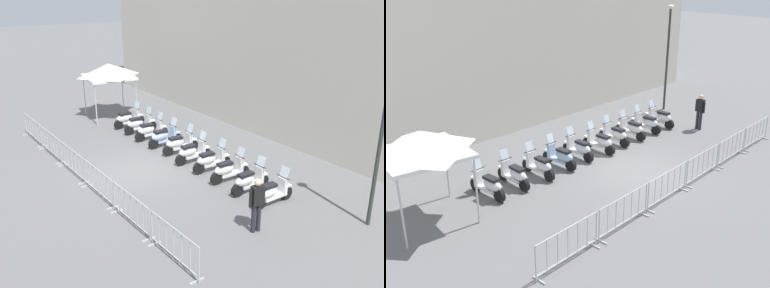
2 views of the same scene
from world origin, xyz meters
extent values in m
plane|color=slate|center=(0.00, 0.00, 0.00)|extent=(120.00, 120.00, 0.00)
cube|color=beige|center=(-1.17, 7.95, 5.43)|extent=(28.05, 6.45, 10.87)
cylinder|color=black|center=(-5.51, 2.26, 0.24)|extent=(0.23, 0.50, 0.48)
cylinder|color=black|center=(-5.27, 1.04, 0.24)|extent=(0.23, 0.50, 0.48)
cube|color=white|center=(-5.39, 1.65, 0.28)|extent=(0.44, 0.91, 0.10)
ellipsoid|color=white|center=(-5.34, 1.37, 0.52)|extent=(0.52, 0.89, 0.40)
cube|color=black|center=(-5.34, 1.40, 0.74)|extent=(0.39, 0.64, 0.10)
cube|color=white|center=(-5.47, 2.07, 0.55)|extent=(0.36, 0.20, 0.60)
cylinder|color=black|center=(-5.47, 2.07, 0.88)|extent=(0.56, 0.14, 0.04)
cube|color=silver|center=(-5.48, 2.12, 1.06)|extent=(0.34, 0.20, 0.35)
cube|color=white|center=(-5.51, 2.26, 0.51)|extent=(0.26, 0.35, 0.06)
cylinder|color=black|center=(-4.34, 2.44, 0.24)|extent=(0.19, 0.49, 0.48)
cylinder|color=black|center=(-4.20, 1.20, 0.24)|extent=(0.19, 0.49, 0.48)
cube|color=white|center=(-4.27, 1.82, 0.28)|extent=(0.37, 0.89, 0.10)
ellipsoid|color=white|center=(-4.24, 1.54, 0.52)|extent=(0.45, 0.87, 0.40)
cube|color=black|center=(-4.24, 1.57, 0.74)|extent=(0.34, 0.63, 0.10)
cube|color=white|center=(-4.32, 2.25, 0.55)|extent=(0.35, 0.18, 0.60)
cylinder|color=black|center=(-4.32, 2.25, 0.88)|extent=(0.56, 0.10, 0.04)
cube|color=silver|center=(-4.32, 2.30, 1.06)|extent=(0.33, 0.17, 0.35)
cube|color=white|center=(-4.34, 2.44, 0.51)|extent=(0.23, 0.34, 0.06)
cylinder|color=black|center=(-3.22, 2.55, 0.24)|extent=(0.20, 0.49, 0.48)
cylinder|color=black|center=(-3.07, 1.31, 0.24)|extent=(0.20, 0.49, 0.48)
cube|color=white|center=(-3.14, 1.93, 0.28)|extent=(0.38, 0.90, 0.10)
ellipsoid|color=white|center=(-3.11, 1.65, 0.52)|extent=(0.46, 0.88, 0.40)
cube|color=black|center=(-3.11, 1.68, 0.74)|extent=(0.35, 0.63, 0.10)
cube|color=white|center=(-3.20, 2.36, 0.55)|extent=(0.35, 0.18, 0.60)
cylinder|color=black|center=(-3.20, 2.36, 0.88)|extent=(0.56, 0.10, 0.04)
cube|color=silver|center=(-3.20, 2.41, 1.06)|extent=(0.33, 0.18, 0.35)
cube|color=white|center=(-3.22, 2.55, 0.51)|extent=(0.24, 0.34, 0.06)
cylinder|color=black|center=(-2.13, 2.74, 0.24)|extent=(0.22, 0.50, 0.48)
cylinder|color=black|center=(-1.93, 1.52, 0.24)|extent=(0.22, 0.50, 0.48)
cube|color=#A8C1E0|center=(-2.03, 2.13, 0.28)|extent=(0.42, 0.90, 0.10)
ellipsoid|color=#A8C1E0|center=(-1.98, 1.85, 0.52)|extent=(0.49, 0.89, 0.40)
cube|color=black|center=(-1.99, 1.88, 0.74)|extent=(0.37, 0.64, 0.10)
cube|color=#A8C1E0|center=(-2.10, 2.56, 0.55)|extent=(0.36, 0.19, 0.60)
cylinder|color=black|center=(-2.10, 2.56, 0.88)|extent=(0.56, 0.13, 0.04)
cube|color=silver|center=(-2.11, 2.61, 1.06)|extent=(0.34, 0.19, 0.35)
cube|color=#A8C1E0|center=(-2.13, 2.74, 0.51)|extent=(0.25, 0.35, 0.06)
cylinder|color=black|center=(-0.97, 2.97, 0.24)|extent=(0.18, 0.49, 0.48)
cylinder|color=black|center=(-0.87, 1.74, 0.24)|extent=(0.18, 0.49, 0.48)
cube|color=white|center=(-0.92, 2.36, 0.28)|extent=(0.35, 0.89, 0.10)
ellipsoid|color=white|center=(-0.90, 2.08, 0.52)|extent=(0.43, 0.87, 0.40)
cube|color=black|center=(-0.90, 2.11, 0.74)|extent=(0.33, 0.62, 0.10)
cube|color=white|center=(-0.95, 2.79, 0.55)|extent=(0.35, 0.17, 0.60)
cylinder|color=black|center=(-0.95, 2.79, 0.88)|extent=(0.56, 0.08, 0.04)
cube|color=silver|center=(-0.96, 2.84, 1.06)|extent=(0.33, 0.16, 0.35)
cube|color=white|center=(-0.97, 2.97, 0.51)|extent=(0.22, 0.33, 0.06)
cylinder|color=black|center=(0.14, 2.99, 0.24)|extent=(0.20, 0.49, 0.48)
cylinder|color=black|center=(0.31, 1.76, 0.24)|extent=(0.20, 0.49, 0.48)
cube|color=white|center=(0.22, 2.38, 0.28)|extent=(0.40, 0.90, 0.10)
ellipsoid|color=white|center=(0.26, 2.10, 0.52)|extent=(0.47, 0.88, 0.40)
cube|color=black|center=(0.26, 2.13, 0.74)|extent=(0.36, 0.63, 0.10)
cube|color=white|center=(0.16, 2.81, 0.55)|extent=(0.36, 0.18, 0.60)
cylinder|color=black|center=(0.16, 2.81, 0.88)|extent=(0.56, 0.11, 0.04)
cube|color=silver|center=(0.16, 2.86, 1.06)|extent=(0.34, 0.18, 0.35)
cube|color=white|center=(0.14, 2.99, 0.51)|extent=(0.24, 0.34, 0.06)
cylinder|color=black|center=(1.28, 3.25, 0.24)|extent=(0.18, 0.49, 0.48)
cylinder|color=black|center=(1.38, 2.01, 0.24)|extent=(0.18, 0.49, 0.48)
cube|color=white|center=(1.33, 2.63, 0.28)|extent=(0.35, 0.89, 0.10)
ellipsoid|color=white|center=(1.35, 2.35, 0.52)|extent=(0.43, 0.87, 0.40)
cube|color=black|center=(1.35, 2.38, 0.74)|extent=(0.33, 0.62, 0.10)
cube|color=white|center=(1.29, 3.06, 0.55)|extent=(0.35, 0.17, 0.60)
cylinder|color=black|center=(1.29, 3.06, 0.88)|extent=(0.56, 0.08, 0.04)
cube|color=silver|center=(1.29, 3.11, 1.06)|extent=(0.33, 0.17, 0.35)
cube|color=white|center=(1.28, 3.25, 0.51)|extent=(0.23, 0.34, 0.06)
cylinder|color=black|center=(2.40, 3.37, 0.24)|extent=(0.18, 0.49, 0.48)
cylinder|color=black|center=(2.51, 2.14, 0.24)|extent=(0.18, 0.49, 0.48)
cube|color=white|center=(2.46, 2.75, 0.28)|extent=(0.36, 0.89, 0.10)
ellipsoid|color=white|center=(2.48, 2.48, 0.52)|extent=(0.43, 0.87, 0.40)
cube|color=black|center=(2.48, 2.51, 0.74)|extent=(0.33, 0.62, 0.10)
cube|color=white|center=(2.42, 3.19, 0.55)|extent=(0.35, 0.17, 0.60)
cylinder|color=black|center=(2.42, 3.19, 0.88)|extent=(0.56, 0.09, 0.04)
cube|color=silver|center=(2.41, 3.24, 1.06)|extent=(0.33, 0.17, 0.35)
cube|color=white|center=(2.40, 3.37, 0.51)|extent=(0.23, 0.34, 0.06)
cylinder|color=black|center=(3.47, 3.51, 0.24)|extent=(0.22, 0.50, 0.48)
cylinder|color=black|center=(3.68, 2.29, 0.24)|extent=(0.22, 0.50, 0.48)
cube|color=white|center=(3.58, 2.90, 0.28)|extent=(0.43, 0.90, 0.10)
ellipsoid|color=white|center=(3.63, 2.63, 0.52)|extent=(0.50, 0.89, 0.40)
cube|color=black|center=(3.62, 2.66, 0.74)|extent=(0.38, 0.64, 0.10)
cube|color=white|center=(3.50, 3.33, 0.55)|extent=(0.36, 0.20, 0.60)
cylinder|color=black|center=(3.50, 3.33, 0.88)|extent=(0.56, 0.13, 0.04)
cube|color=silver|center=(3.49, 3.38, 1.06)|extent=(0.34, 0.19, 0.35)
cube|color=white|center=(3.47, 3.51, 0.51)|extent=(0.25, 0.35, 0.06)
cylinder|color=black|center=(4.61, 3.66, 0.24)|extent=(0.21, 0.49, 0.48)
cylinder|color=black|center=(4.79, 2.43, 0.24)|extent=(0.21, 0.49, 0.48)
cube|color=white|center=(4.70, 3.04, 0.28)|extent=(0.40, 0.90, 0.10)
ellipsoid|color=white|center=(4.74, 2.77, 0.52)|extent=(0.47, 0.88, 0.40)
cube|color=black|center=(4.73, 2.80, 0.74)|extent=(0.36, 0.63, 0.10)
cube|color=white|center=(4.64, 3.47, 0.55)|extent=(0.36, 0.19, 0.60)
cylinder|color=black|center=(4.64, 3.47, 0.88)|extent=(0.56, 0.11, 0.04)
cube|color=silver|center=(4.63, 3.52, 1.06)|extent=(0.34, 0.18, 0.35)
cube|color=white|center=(4.61, 3.66, 0.51)|extent=(0.24, 0.34, 0.06)
cube|color=#B2B5B7|center=(-6.52, -3.17, 0.02)|extent=(0.10, 0.44, 0.04)
cube|color=#B2B5B7|center=(-4.49, -2.87, 0.02)|extent=(0.10, 0.44, 0.04)
cylinder|color=#B2B5B7|center=(-6.61, -3.18, 0.53)|extent=(0.04, 0.04, 1.05)
cylinder|color=#B2B5B7|center=(-4.40, -2.85, 0.53)|extent=(0.04, 0.04, 1.05)
cylinder|color=#B2B5B7|center=(-5.51, -3.02, 1.05)|extent=(2.22, 0.36, 0.04)
cylinder|color=#B2B5B7|center=(-5.51, -3.02, 0.18)|extent=(2.22, 0.36, 0.04)
cylinder|color=#B2B5B7|center=(-6.24, -3.13, 0.61)|extent=(0.02, 0.02, 0.87)
cylinder|color=#B2B5B7|center=(-5.87, -3.07, 0.61)|extent=(0.02, 0.02, 0.87)
cylinder|color=#B2B5B7|center=(-5.51, -3.02, 0.61)|extent=(0.02, 0.02, 0.87)
cylinder|color=#B2B5B7|center=(-5.14, -2.96, 0.61)|extent=(0.02, 0.02, 0.87)
cylinder|color=#B2B5B7|center=(-4.77, -2.91, 0.61)|extent=(0.02, 0.02, 0.87)
cube|color=#B2B5B7|center=(-4.19, -2.82, 0.02)|extent=(0.10, 0.44, 0.04)
cube|color=#B2B5B7|center=(-2.16, -2.53, 0.02)|extent=(0.10, 0.44, 0.04)
cylinder|color=#B2B5B7|center=(-4.28, -2.84, 0.53)|extent=(0.04, 0.04, 1.05)
cylinder|color=#B2B5B7|center=(-2.07, -2.51, 0.53)|extent=(0.04, 0.04, 1.05)
cylinder|color=#B2B5B7|center=(-3.18, -2.68, 1.05)|extent=(2.22, 0.36, 0.04)
cylinder|color=#B2B5B7|center=(-3.18, -2.68, 0.18)|extent=(2.22, 0.36, 0.04)
cylinder|color=#B2B5B7|center=(-3.91, -2.78, 0.61)|extent=(0.02, 0.02, 0.87)
cylinder|color=#B2B5B7|center=(-3.54, -2.73, 0.61)|extent=(0.02, 0.02, 0.87)
cylinder|color=#B2B5B7|center=(-3.18, -2.68, 0.61)|extent=(0.02, 0.02, 0.87)
cylinder|color=#B2B5B7|center=(-2.81, -2.62, 0.61)|extent=(0.02, 0.02, 0.87)
cylinder|color=#B2B5B7|center=(-2.44, -2.57, 0.61)|extent=(0.02, 0.02, 0.87)
cube|color=#B2B5B7|center=(-1.86, -2.48, 0.02)|extent=(0.10, 0.44, 0.04)
cube|color=#B2B5B7|center=(0.17, -2.18, 0.02)|extent=(0.10, 0.44, 0.04)
cylinder|color=#B2B5B7|center=(-1.95, -2.50, 0.53)|extent=(0.04, 0.04, 1.05)
cylinder|color=#B2B5B7|center=(0.26, -2.17, 0.53)|extent=(0.04, 0.04, 1.05)
cylinder|color=#B2B5B7|center=(-0.85, -2.33, 1.05)|extent=(2.22, 0.36, 0.04)
cylinder|color=#B2B5B7|center=(-0.85, -2.33, 0.18)|extent=(2.22, 0.36, 0.04)
cylinder|color=#B2B5B7|center=(-1.58, -2.44, 0.61)|extent=(0.02, 0.02, 0.87)
cylinder|color=#B2B5B7|center=(-1.22, -2.39, 0.61)|extent=(0.02, 0.02, 0.87)
cylinder|color=#B2B5B7|center=(-0.85, -2.33, 0.61)|extent=(0.02, 0.02, 0.87)
cylinder|color=#B2B5B7|center=(-0.48, -2.28, 0.61)|extent=(0.02, 0.02, 0.87)
cylinder|color=#B2B5B7|center=(-0.11, -2.22, 0.61)|extent=(0.02, 0.02, 0.87)
cube|color=#B2B5B7|center=(0.47, -2.14, 0.02)|extent=(0.10, 0.44, 0.04)
cube|color=#B2B5B7|center=(2.50, -1.84, 0.02)|extent=(0.10, 0.44, 0.04)
cylinder|color=#B2B5B7|center=(0.38, -2.15, 0.53)|extent=(0.04, 0.04, 1.05)
cylinder|color=#B2B5B7|center=(2.59, -1.83, 0.53)|extent=(0.04, 0.04, 1.05)
cylinder|color=#B2B5B7|center=(1.48, -1.99, 1.05)|extent=(2.22, 0.36, 0.04)
cylinder|color=#B2B5B7|center=(1.48, -1.99, 0.18)|extent=(2.22, 0.36, 0.04)
cylinder|color=#B2B5B7|center=(0.75, -2.10, 0.61)|extent=(0.02, 0.02, 0.87)
cylinder|color=#B2B5B7|center=(1.11, -2.04, 0.61)|extent=(0.02, 0.02, 0.87)
cylinder|color=#B2B5B7|center=(1.48, -1.99, 0.61)|extent=(0.02, 0.02, 0.87)
cylinder|color=#B2B5B7|center=(1.85, -1.94, 0.61)|extent=(0.02, 0.02, 0.87)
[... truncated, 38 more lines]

